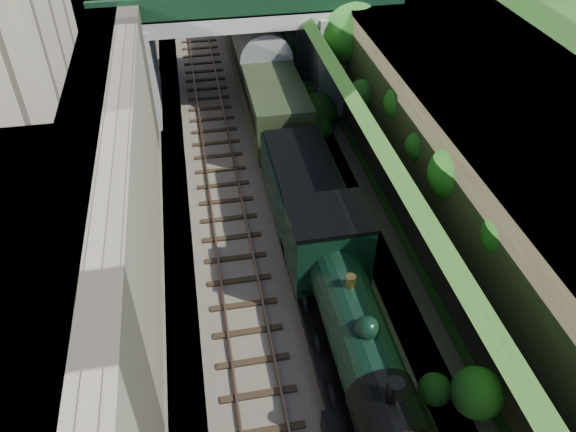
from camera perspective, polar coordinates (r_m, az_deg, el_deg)
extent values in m
cube|color=#473F38|center=(31.59, -3.81, 8.58)|extent=(10.00, 90.00, 0.20)
cube|color=#756B56|center=(29.97, -14.84, 12.94)|extent=(1.00, 90.00, 7.00)
cube|color=#262628|center=(30.46, -21.49, 11.94)|extent=(6.00, 90.00, 7.00)
cube|color=#262628|center=(32.53, 13.33, 14.55)|extent=(8.00, 90.00, 6.25)
cube|color=#1E4714|center=(31.26, 5.35, 13.54)|extent=(4.02, 90.00, 6.36)
sphere|color=#194C14|center=(18.15, 18.68, -16.66)|extent=(1.58, 1.58, 1.58)
sphere|color=#194C14|center=(18.62, 21.46, -1.75)|extent=(1.66, 1.66, 1.66)
sphere|color=#194C14|center=(21.06, 16.86, 4.26)|extent=(2.16, 2.16, 2.16)
sphere|color=#194C14|center=(23.17, 13.35, 6.92)|extent=(1.30, 1.30, 1.30)
sphere|color=#194C14|center=(25.45, 11.48, 11.19)|extent=(1.61, 1.61, 1.61)
sphere|color=#194C14|center=(28.52, 7.49, 12.12)|extent=(1.49, 1.49, 1.49)
sphere|color=#194C14|center=(31.82, 2.92, 10.41)|extent=(2.27, 2.27, 2.27)
sphere|color=#194C14|center=(33.73, 1.82, 11.72)|extent=(2.12, 2.12, 2.12)
sphere|color=#194C14|center=(37.01, 3.02, 18.81)|extent=(1.51, 1.51, 1.51)
sphere|color=#194C14|center=(39.32, -0.06, 16.12)|extent=(1.61, 1.61, 1.61)
sphere|color=#194C14|center=(44.64, -0.78, 20.30)|extent=(1.88, 1.88, 1.88)
cube|color=black|center=(31.40, -7.48, 8.39)|extent=(2.50, 90.00, 0.07)
cube|color=brown|center=(31.34, -8.81, 8.39)|extent=(0.08, 90.00, 0.14)
cube|color=brown|center=(31.38, -6.18, 8.69)|extent=(0.08, 90.00, 0.14)
cube|color=black|center=(31.66, -1.65, 9.01)|extent=(2.50, 90.00, 0.07)
cube|color=brown|center=(31.53, -2.95, 9.03)|extent=(0.08, 90.00, 0.14)
cube|color=brown|center=(31.72, -0.35, 9.28)|extent=(0.08, 90.00, 0.14)
cube|color=gray|center=(32.96, -4.33, 20.60)|extent=(16.00, 6.00, 0.90)
cube|color=#12321D|center=(29.98, -3.68, 20.65)|extent=(16.00, 0.30, 1.20)
cube|color=gray|center=(33.88, -14.54, 14.85)|extent=(1.40, 6.40, 5.70)
cube|color=gray|center=(34.77, 3.94, 16.60)|extent=(2.40, 6.40, 5.70)
cylinder|color=black|center=(32.98, 5.99, 13.96)|extent=(0.30, 0.30, 4.40)
sphere|color=#194C14|center=(31.98, 6.32, 18.17)|extent=(3.60, 3.60, 3.60)
sphere|color=#194C14|center=(33.04, 6.72, 17.73)|extent=(2.40, 2.40, 2.40)
cube|color=black|center=(19.37, 6.57, -14.87)|extent=(2.40, 8.40, 0.60)
cube|color=black|center=(19.51, 5.87, -11.60)|extent=(2.70, 10.00, 0.35)
cylinder|color=black|center=(18.03, 6.82, -10.90)|extent=(1.90, 5.60, 1.90)
cylinder|color=black|center=(16.25, 10.22, -19.60)|extent=(1.96, 1.80, 1.96)
cylinder|color=black|center=(15.25, 10.75, -17.24)|extent=(0.44, 0.44, 0.90)
sphere|color=black|center=(16.67, 8.05, -11.24)|extent=(0.76, 0.76, 0.76)
cylinder|color=#A57F33|center=(17.73, 6.37, -6.67)|extent=(0.32, 0.32, 0.50)
cube|color=black|center=(20.31, 4.06, -3.00)|extent=(2.75, 2.40, 2.80)
cube|color=black|center=(19.38, 4.25, 0.18)|extent=(2.85, 2.50, 0.15)
cube|color=black|center=(18.09, 13.09, -19.91)|extent=(0.60, 1.40, 0.90)
cube|color=black|center=(24.89, 1.42, 0.15)|extent=(2.30, 6.00, 0.50)
cube|color=black|center=(24.74, 1.43, 0.60)|extent=(2.60, 6.00, 0.50)
cube|color=black|center=(24.01, 1.48, 2.85)|extent=(2.70, 6.00, 2.40)
cube|color=black|center=(23.29, 1.53, 5.33)|extent=(2.50, 5.60, 0.20)
cube|color=black|center=(35.45, -2.85, 12.75)|extent=(2.30, 17.00, 0.40)
cube|color=black|center=(35.34, -2.86, 13.12)|extent=(2.50, 17.00, 0.50)
cube|color=#252F1A|center=(34.71, -2.94, 15.34)|extent=(2.80, 18.00, 2.70)
cube|color=slate|center=(34.14, -3.03, 17.65)|extent=(2.90, 18.00, 0.50)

